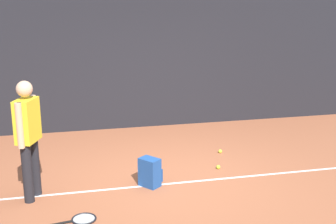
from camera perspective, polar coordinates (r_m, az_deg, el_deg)
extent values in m
plane|color=#9E5638|center=(7.06, 0.73, -8.70)|extent=(12.00, 12.00, 0.00)
cube|color=black|center=(9.50, -3.50, 6.74)|extent=(10.00, 0.10, 2.95)
cube|color=white|center=(6.95, 0.96, -9.06)|extent=(9.00, 0.05, 0.00)
cylinder|color=black|center=(6.51, -17.50, -7.47)|extent=(0.14, 0.14, 0.85)
cylinder|color=black|center=(6.71, -16.63, -6.72)|extent=(0.14, 0.14, 0.85)
cube|color=yellow|center=(6.38, -17.55, -1.04)|extent=(0.35, 0.45, 0.60)
sphere|color=#D8A884|center=(6.28, -17.86, 2.83)|extent=(0.22, 0.22, 0.22)
cylinder|color=#D8A884|center=(6.19, -18.41, -1.68)|extent=(0.09, 0.09, 0.62)
cylinder|color=#D8A884|center=(6.57, -16.73, -0.60)|extent=(0.09, 0.09, 0.62)
cylinder|color=black|center=(5.97, -13.57, -13.66)|extent=(0.30, 0.08, 0.03)
torus|color=black|center=(6.02, -10.68, -13.26)|extent=(0.38, 0.38, 0.02)
cylinder|color=#B2B2B2|center=(6.02, -10.68, -13.26)|extent=(0.32, 0.32, 0.00)
cube|color=#1E478C|center=(6.78, -2.36, -7.69)|extent=(0.34, 0.36, 0.44)
cube|color=navy|center=(6.91, -1.59, -7.96)|extent=(0.20, 0.22, 0.20)
sphere|color=#CCE033|center=(8.24, 6.68, -5.00)|extent=(0.07, 0.07, 0.07)
sphere|color=#CCE033|center=(7.52, 6.43, -6.99)|extent=(0.07, 0.07, 0.07)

